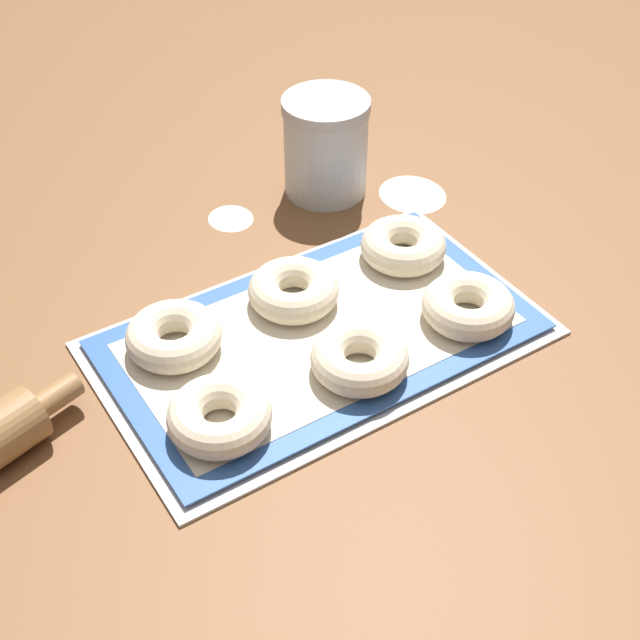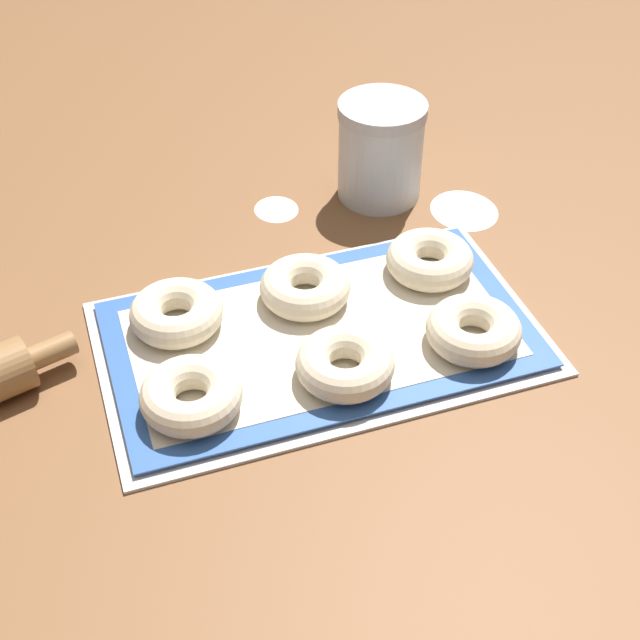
% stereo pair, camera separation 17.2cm
% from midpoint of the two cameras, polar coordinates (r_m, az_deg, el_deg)
% --- Properties ---
extents(ground_plane, '(2.80, 2.80, 0.00)m').
position_cam_midpoint_polar(ground_plane, '(0.98, -3.86, -1.48)').
color(ground_plane, brown).
extents(baking_tray, '(0.48, 0.28, 0.01)m').
position_cam_midpoint_polar(baking_tray, '(0.97, -5.04, -1.51)').
color(baking_tray, silver).
rests_on(baking_tray, ground_plane).
extents(baking_mat, '(0.46, 0.26, 0.00)m').
position_cam_midpoint_polar(baking_mat, '(0.97, -5.06, -1.28)').
color(baking_mat, '#2D569E').
rests_on(baking_mat, baking_tray).
extents(bagel_front_left, '(0.10, 0.10, 0.04)m').
position_cam_midpoint_polar(bagel_front_left, '(0.87, -12.12, -6.51)').
color(bagel_front_left, beige).
rests_on(bagel_front_left, baking_mat).
extents(bagel_front_center, '(0.10, 0.10, 0.04)m').
position_cam_midpoint_polar(bagel_front_center, '(0.91, -2.81, -2.90)').
color(bagel_front_center, beige).
rests_on(bagel_front_center, baking_mat).
extents(bagel_front_right, '(0.10, 0.10, 0.04)m').
position_cam_midpoint_polar(bagel_front_right, '(0.97, 4.57, 0.51)').
color(bagel_front_right, beige).
rests_on(bagel_front_right, baking_mat).
extents(bagel_back_left, '(0.10, 0.10, 0.04)m').
position_cam_midpoint_polar(bagel_back_left, '(0.97, -14.43, -1.42)').
color(bagel_back_left, beige).
rests_on(bagel_back_left, baking_mat).
extents(bagel_back_center, '(0.10, 0.10, 0.04)m').
position_cam_midpoint_polar(bagel_back_center, '(1.00, -6.63, 1.54)').
color(bagel_back_center, beige).
rests_on(bagel_back_center, baking_mat).
extents(bagel_back_right, '(0.10, 0.10, 0.04)m').
position_cam_midpoint_polar(bagel_back_right, '(1.06, 0.76, 4.46)').
color(bagel_back_right, beige).
rests_on(bagel_back_right, baking_mat).
extents(flour_canister, '(0.11, 0.11, 0.13)m').
position_cam_midpoint_polar(flour_canister, '(1.18, -3.87, 10.80)').
color(flour_canister, silver).
rests_on(flour_canister, ground_plane).
extents(flour_patch_near, '(0.09, 0.10, 0.00)m').
position_cam_midpoint_polar(flour_patch_near, '(1.20, 1.88, 7.82)').
color(flour_patch_near, white).
rests_on(flour_patch_near, ground_plane).
extents(flour_patch_far, '(0.06, 0.06, 0.00)m').
position_cam_midpoint_polar(flour_patch_far, '(1.17, -9.97, 6.18)').
color(flour_patch_far, white).
rests_on(flour_patch_far, ground_plane).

